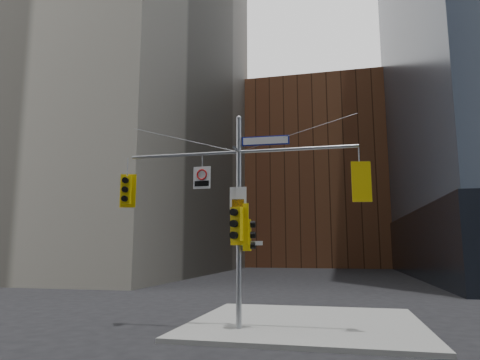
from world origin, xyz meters
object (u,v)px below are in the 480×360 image
at_px(traffic_light_east_arm, 360,182).
at_px(traffic_light_pole_front, 237,224).
at_px(traffic_light_pole_side, 248,235).
at_px(traffic_light_west_arm, 127,190).
at_px(street_sign_blade, 265,141).
at_px(signal_assembly, 239,198).
at_px(regulatory_sign_arm, 202,177).

relative_size(traffic_light_east_arm, traffic_light_pole_front, 0.93).
bearing_deg(traffic_light_pole_side, traffic_light_west_arm, 87.43).
distance_m(traffic_light_pole_side, traffic_light_pole_front, 0.55).
bearing_deg(traffic_light_west_arm, street_sign_blade, -10.53).
relative_size(signal_assembly, regulatory_sign_arm, 10.24).
distance_m(signal_assembly, traffic_light_west_arm, 4.21).
relative_size(signal_assembly, traffic_light_pole_side, 7.62).
relative_size(traffic_light_west_arm, street_sign_blade, 0.75).
xyz_separation_m(signal_assembly, traffic_light_pole_side, (0.32, 0.01, -1.26)).
height_order(signal_assembly, traffic_light_pole_side, signal_assembly).
relative_size(traffic_light_west_arm, traffic_light_east_arm, 0.95).
height_order(signal_assembly, traffic_light_east_arm, signal_assembly).
distance_m(traffic_light_east_arm, traffic_light_pole_side, 4.01).
bearing_deg(traffic_light_pole_front, regulatory_sign_arm, -176.63).
xyz_separation_m(traffic_light_west_arm, street_sign_blade, (5.12, -0.01, 1.55)).
bearing_deg(street_sign_blade, traffic_light_pole_side, 177.27).
distance_m(traffic_light_west_arm, traffic_light_east_arm, 8.17).
xyz_separation_m(traffic_light_east_arm, street_sign_blade, (-3.05, 0.00, 1.55)).
bearing_deg(street_sign_blade, traffic_light_west_arm, 177.73).
bearing_deg(traffic_light_pole_side, traffic_light_east_arm, -92.65).
height_order(traffic_light_east_arm, traffic_light_pole_front, traffic_light_east_arm).
distance_m(signal_assembly, street_sign_blade, 2.15).
height_order(signal_assembly, traffic_light_pole_front, signal_assembly).
bearing_deg(regulatory_sign_arm, traffic_light_east_arm, 2.26).
bearing_deg(signal_assembly, traffic_light_east_arm, 0.01).
xyz_separation_m(traffic_light_pole_front, regulatory_sign_arm, (-1.32, 0.25, 1.67)).
bearing_deg(street_sign_blade, traffic_light_pole_front, -166.03).
distance_m(traffic_light_east_arm, traffic_light_pole_front, 4.20).
xyz_separation_m(traffic_light_pole_side, traffic_light_pole_front, (-0.32, -0.28, 0.35)).
height_order(traffic_light_west_arm, traffic_light_pole_front, traffic_light_west_arm).
xyz_separation_m(signal_assembly, street_sign_blade, (0.93, 0.00, 1.93)).
bearing_deg(signal_assembly, traffic_light_pole_front, -89.66).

